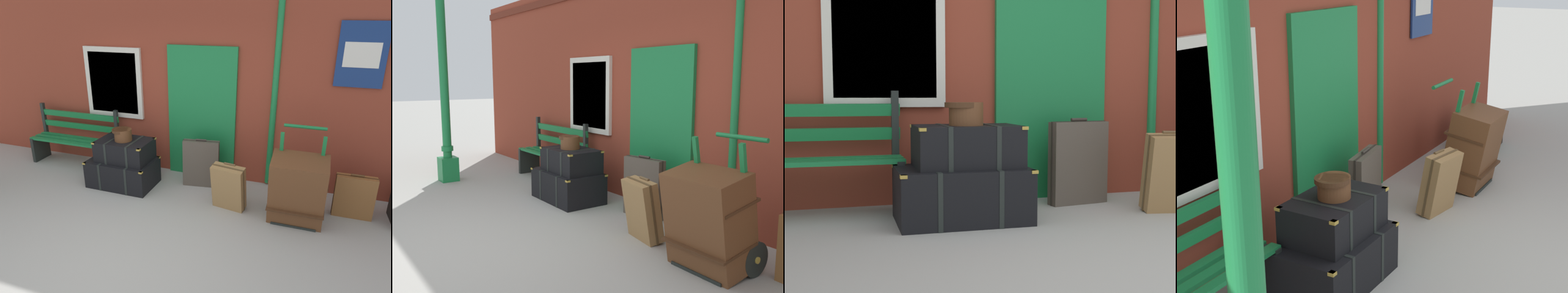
{
  "view_description": "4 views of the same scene",
  "coord_description": "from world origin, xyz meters",
  "views": [
    {
      "loc": [
        1.88,
        -2.71,
        2.62
      ],
      "look_at": [
        0.33,
        1.69,
        0.8
      ],
      "focal_mm": 32.72,
      "sensor_mm": 36.0,
      "label": 1
    },
    {
      "loc": [
        4.18,
        -1.51,
        1.71
      ],
      "look_at": [
        -0.64,
        1.88,
        0.78
      ],
      "focal_mm": 40.05,
      "sensor_mm": 36.0,
      "label": 2
    },
    {
      "loc": [
        -1.81,
        -2.19,
        0.95
      ],
      "look_at": [
        -0.72,
        1.72,
        0.57
      ],
      "focal_mm": 48.18,
      "sensor_mm": 36.0,
      "label": 3
    },
    {
      "loc": [
        -4.49,
        -0.66,
        2.51
      ],
      "look_at": [
        0.09,
        1.88,
        0.88
      ],
      "focal_mm": 54.65,
      "sensor_mm": 36.0,
      "label": 4
    }
  ],
  "objects": [
    {
      "name": "round_hatbox",
      "position": [
        -0.84,
        1.71,
        0.84
      ],
      "size": [
        0.3,
        0.28,
        0.18
      ],
      "color": "brown",
      "rests_on": "steamer_trunk_middle"
    },
    {
      "name": "brick_facade",
      "position": [
        -0.0,
        2.6,
        1.6
      ],
      "size": [
        10.4,
        0.35,
        3.2
      ],
      "color": "brown",
      "rests_on": "ground"
    },
    {
      "name": "steamer_trunk_base",
      "position": [
        -0.87,
        1.69,
        0.21
      ],
      "size": [
        1.02,
        0.66,
        0.43
      ],
      "color": "black",
      "rests_on": "ground"
    },
    {
      "name": "suitcase_beige",
      "position": [
        0.29,
        2.06,
        0.37
      ],
      "size": [
        0.56,
        0.21,
        0.78
      ],
      "color": "#51473D",
      "rests_on": "ground"
    },
    {
      "name": "large_brown_trunk",
      "position": [
        1.77,
        1.48,
        0.47
      ],
      "size": [
        0.7,
        0.58,
        0.94
      ],
      "color": "brown",
      "rests_on": "ground"
    },
    {
      "name": "ground_plane",
      "position": [
        0.0,
        0.0,
        0.0
      ],
      "size": [
        60.0,
        60.0,
        0.0
      ],
      "primitive_type": "plane",
      "color": "#A3A099"
    },
    {
      "name": "lamp_post",
      "position": [
        -3.02,
        0.68,
        1.17
      ],
      "size": [
        0.28,
        0.28,
        3.07
      ],
      "color": "#197A3D",
      "rests_on": "ground"
    },
    {
      "name": "suitcase_oxblood",
      "position": [
        0.87,
        1.51,
        0.33
      ],
      "size": [
        0.49,
        0.36,
        0.68
      ],
      "color": "olive",
      "rests_on": "ground"
    },
    {
      "name": "steamer_trunk_middle",
      "position": [
        -0.83,
        1.72,
        0.58
      ],
      "size": [
        0.82,
        0.56,
        0.33
      ],
      "color": "black",
      "rests_on": "steamer_trunk_base"
    },
    {
      "name": "porters_trolley",
      "position": [
        1.77,
        1.65,
        0.27
      ],
      "size": [
        0.71,
        0.59,
        1.2
      ],
      "color": "black",
      "rests_on": "ground"
    },
    {
      "name": "platform_bench",
      "position": [
        -2.07,
        2.16,
        0.44
      ],
      "size": [
        1.6,
        0.43,
        1.01
      ],
      "color": "#197A3D",
      "rests_on": "ground"
    }
  ]
}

